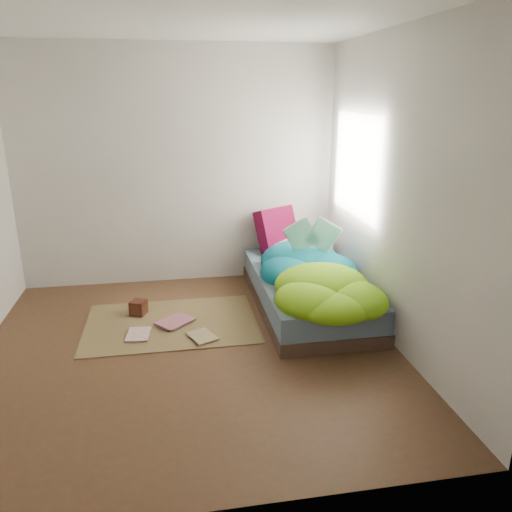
{
  "coord_description": "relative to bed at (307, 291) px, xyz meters",
  "views": [
    {
      "loc": [
        -0.1,
        -3.82,
        2.08
      ],
      "look_at": [
        0.7,
        0.75,
        0.57
      ],
      "focal_mm": 35.0,
      "sensor_mm": 36.0,
      "label": 1
    }
  ],
  "objects": [
    {
      "name": "ground",
      "position": [
        -1.22,
        -0.72,
        -0.17
      ],
      "size": [
        3.5,
        3.5,
        0.0
      ],
      "primitive_type": "cube",
      "color": "#49351C",
      "rests_on": "ground"
    },
    {
      "name": "room_walls",
      "position": [
        -1.21,
        -0.71,
        1.46
      ],
      "size": [
        3.54,
        3.54,
        2.62
      ],
      "color": "beige",
      "rests_on": "ground"
    },
    {
      "name": "bed",
      "position": [
        0.0,
        0.0,
        0.0
      ],
      "size": [
        1.0,
        2.0,
        0.34
      ],
      "color": "#34251C",
      "rests_on": "ground"
    },
    {
      "name": "duvet",
      "position": [
        0.0,
        -0.22,
        0.34
      ],
      "size": [
        0.96,
        1.84,
        0.34
      ],
      "primitive_type": null,
      "color": "#076E78",
      "rests_on": "bed"
    },
    {
      "name": "rug",
      "position": [
        -1.37,
        -0.17,
        -0.16
      ],
      "size": [
        1.6,
        1.1,
        0.01
      ],
      "primitive_type": "cube",
      "color": "brown",
      "rests_on": "ground"
    },
    {
      "name": "pillow_floral",
      "position": [
        0.16,
        0.78,
        0.24
      ],
      "size": [
        0.71,
        0.51,
        0.15
      ],
      "primitive_type": "cube",
      "rotation": [
        0.0,
        0.0,
        -0.17
      ],
      "color": "beige",
      "rests_on": "bed"
    },
    {
      "name": "pillow_magenta",
      "position": [
        -0.12,
        0.9,
        0.42
      ],
      "size": [
        0.5,
        0.39,
        0.49
      ],
      "primitive_type": "cube",
      "rotation": [
        0.0,
        0.0,
        0.55
      ],
      "color": "#460415",
      "rests_on": "bed"
    },
    {
      "name": "open_book",
      "position": [
        0.07,
        0.11,
        0.65
      ],
      "size": [
        0.47,
        0.16,
        0.28
      ],
      "primitive_type": null,
      "rotation": [
        0.0,
        0.0,
        -0.13
      ],
      "color": "#37852B",
      "rests_on": "duvet"
    },
    {
      "name": "wooden_box",
      "position": [
        -1.68,
        0.09,
        -0.09
      ],
      "size": [
        0.18,
        0.18,
        0.14
      ],
      "primitive_type": "cube",
      "rotation": [
        0.0,
        0.0,
        -0.42
      ],
      "color": "black",
      "rests_on": "rug"
    },
    {
      "name": "floor_book_a",
      "position": [
        -1.77,
        -0.38,
        -0.15
      ],
      "size": [
        0.23,
        0.3,
        0.02
      ],
      "primitive_type": "imported",
      "rotation": [
        0.0,
        0.0,
        -0.1
      ],
      "color": "white",
      "rests_on": "rug"
    },
    {
      "name": "floor_book_b",
      "position": [
        -1.42,
        -0.1,
        -0.14
      ],
      "size": [
        0.4,
        0.4,
        0.03
      ],
      "primitive_type": "imported",
      "rotation": [
        0.0,
        0.0,
        -0.85
      ],
      "color": "#B06669",
      "rests_on": "rug"
    },
    {
      "name": "floor_book_c",
      "position": [
        -1.2,
        -0.56,
        -0.15
      ],
      "size": [
        0.29,
        0.33,
        0.02
      ],
      "primitive_type": "imported",
      "rotation": [
        0.0,
        0.0,
        0.4
      ],
      "color": "tan",
      "rests_on": "rug"
    }
  ]
}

